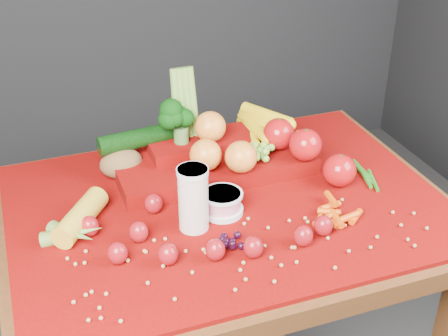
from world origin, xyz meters
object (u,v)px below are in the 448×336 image
object	(u,v)px
yogurt_bowl	(222,202)
table	(227,237)
produce_mound	(225,150)
milk_glass	(193,197)

from	to	relation	value
yogurt_bowl	table	bearing A→B (deg)	55.66
table	yogurt_bowl	distance (m)	0.14
yogurt_bowl	produce_mound	xyz separation A→B (m)	(0.08, 0.19, 0.03)
table	produce_mound	size ratio (longest dim) A/B	1.79
milk_glass	produce_mound	distance (m)	0.27
milk_glass	table	bearing A→B (deg)	33.47
milk_glass	produce_mound	bearing A→B (deg)	54.42
milk_glass	yogurt_bowl	bearing A→B (deg)	22.64
milk_glass	yogurt_bowl	distance (m)	0.10
table	milk_glass	xyz separation A→B (m)	(-0.11, -0.07, 0.19)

